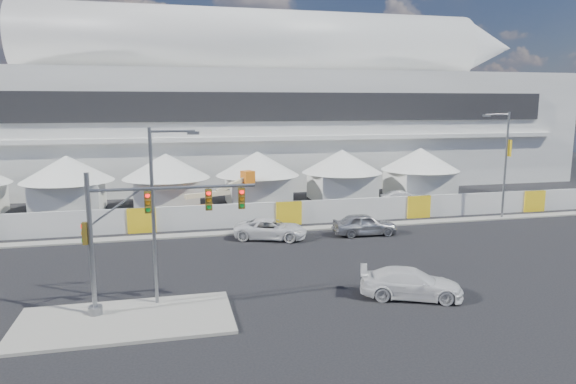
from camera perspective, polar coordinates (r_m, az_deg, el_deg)
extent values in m
plane|color=black|center=(28.99, -5.03, -10.73)|extent=(160.00, 160.00, 0.00)
cube|color=gray|center=(26.04, -17.60, -13.44)|extent=(10.00, 5.00, 0.15)
cube|color=gray|center=(47.09, 17.49, -3.04)|extent=(80.00, 1.20, 0.12)
cube|color=silver|center=(69.97, -3.53, 7.19)|extent=(80.00, 24.00, 14.00)
cube|color=black|center=(57.96, -1.51, 9.44)|extent=(68.00, 0.30, 3.20)
cube|color=silver|center=(57.84, -1.44, 5.97)|extent=(72.00, 0.80, 0.50)
cylinder|color=silver|center=(68.35, -3.33, 16.18)|extent=(57.60, 8.40, 8.40)
cylinder|color=silver|center=(68.68, -1.62, 15.81)|extent=(51.60, 6.80, 6.80)
cylinder|color=silver|center=(69.06, 0.07, 15.43)|extent=(45.60, 5.20, 5.20)
cone|color=silver|center=(80.75, 21.10, 14.73)|extent=(8.00, 7.60, 7.60)
cube|color=silver|center=(52.46, -23.15, -0.49)|extent=(6.00, 6.00, 3.00)
cone|color=silver|center=(52.08, -23.35, 2.43)|extent=(8.40, 8.40, 2.40)
cube|color=silver|center=(51.64, -13.28, -0.11)|extent=(6.00, 6.00, 3.00)
cone|color=silver|center=(51.25, -13.40, 2.86)|extent=(8.40, 8.40, 2.40)
cube|color=silver|center=(52.37, -3.39, 0.27)|extent=(6.00, 6.00, 3.00)
cone|color=silver|center=(51.99, -3.42, 3.20)|extent=(8.40, 8.40, 2.40)
cube|color=silver|center=(54.59, 5.96, 0.62)|extent=(6.00, 6.00, 3.00)
cone|color=silver|center=(54.23, 6.01, 3.44)|extent=(8.40, 8.40, 2.40)
cube|color=silver|center=(58.14, 14.37, 0.93)|extent=(6.00, 6.00, 3.00)
cone|color=silver|center=(57.80, 14.49, 3.57)|extent=(8.40, 8.40, 2.40)
cube|color=silver|center=(43.50, 0.05, -2.35)|extent=(70.00, 0.25, 2.00)
imported|color=#A6A7AB|center=(40.59, 8.50, -3.56)|extent=(2.28, 5.09, 1.70)
imported|color=silver|center=(39.03, -1.92, -4.13)|extent=(4.24, 6.02, 1.52)
imported|color=silver|center=(28.29, 13.51, -9.83)|extent=(3.95, 5.76, 1.55)
imported|color=silver|center=(53.15, 12.62, -0.67)|extent=(2.08, 4.49, 1.42)
imported|color=black|center=(56.84, 23.68, -0.54)|extent=(2.28, 4.68, 1.54)
cylinder|color=slate|center=(25.94, -21.04, -5.52)|extent=(0.23, 0.23, 6.88)
cylinder|color=slate|center=(26.94, -20.61, -12.18)|extent=(0.67, 0.67, 0.40)
cylinder|color=slate|center=(25.14, -12.55, 0.45)|extent=(7.83, 0.15, 0.15)
cube|color=#594714|center=(25.27, -15.30, -1.10)|extent=(0.32, 0.22, 1.05)
cube|color=#594714|center=(25.32, -8.81, -0.85)|extent=(0.32, 0.22, 1.05)
cube|color=#594714|center=(25.48, -5.18, -0.70)|extent=(0.32, 0.22, 1.05)
cube|color=#594714|center=(25.84, -21.65, -4.30)|extent=(0.22, 0.32, 1.05)
cylinder|color=slate|center=(26.28, -14.73, -2.75)|extent=(0.18, 0.18, 8.87)
cylinder|color=slate|center=(25.71, -12.71, 6.61)|extent=(2.17, 0.12, 0.12)
cube|color=slate|center=(25.74, -10.50, 6.47)|extent=(0.59, 0.25, 0.15)
cylinder|color=gray|center=(49.19, 23.00, 2.68)|extent=(0.19, 0.19, 9.44)
cylinder|color=gray|center=(48.22, 22.24, 7.99)|extent=(2.31, 0.13, 0.13)
cube|color=gray|center=(47.63, 21.19, 7.91)|extent=(0.63, 0.26, 0.16)
cube|color=yellow|center=(49.19, 23.37, 4.50)|extent=(0.03, 0.63, 1.47)
cube|color=orange|center=(45.52, -10.37, -2.45)|extent=(4.43, 3.13, 1.24)
cube|color=beige|center=(45.29, -8.73, -0.37)|extent=(4.13, 1.89, 0.39)
cube|color=beige|center=(45.42, -5.64, 0.60)|extent=(3.22, 1.50, 1.36)
cube|color=orange|center=(45.57, -3.69, 1.37)|extent=(1.31, 1.31, 1.13)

